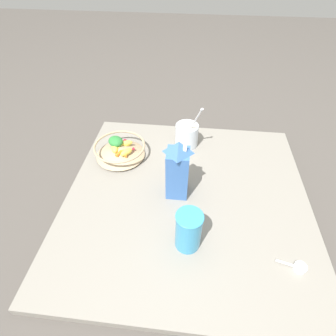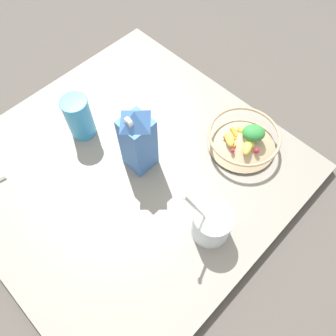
{
  "view_description": "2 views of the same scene",
  "coord_description": "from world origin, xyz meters",
  "px_view_note": "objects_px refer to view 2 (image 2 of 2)",
  "views": [
    {
      "loc": [
        -0.7,
        -0.0,
        0.85
      ],
      "look_at": [
        0.11,
        0.09,
        0.08
      ],
      "focal_mm": 28.0,
      "sensor_mm": 36.0,
      "label": 1
    },
    {
      "loc": [
        0.47,
        -0.29,
        0.97
      ],
      "look_at": [
        0.12,
        0.06,
        0.1
      ],
      "focal_mm": 35.0,
      "sensor_mm": 36.0,
      "label": 2
    }
  ],
  "objects_px": {
    "drinking_cup": "(79,117)",
    "milk_carton": "(138,139)",
    "fruit_bowl": "(243,139)",
    "yogurt_tub": "(212,223)"
  },
  "relations": [
    {
      "from": "milk_carton",
      "to": "drinking_cup",
      "type": "distance_m",
      "value": 0.24
    },
    {
      "from": "fruit_bowl",
      "to": "yogurt_tub",
      "type": "distance_m",
      "value": 0.33
    },
    {
      "from": "milk_carton",
      "to": "fruit_bowl",
      "type": "bearing_deg",
      "value": 55.32
    },
    {
      "from": "milk_carton",
      "to": "yogurt_tub",
      "type": "distance_m",
      "value": 0.33
    },
    {
      "from": "fruit_bowl",
      "to": "yogurt_tub",
      "type": "bearing_deg",
      "value": -68.2
    },
    {
      "from": "yogurt_tub",
      "to": "drinking_cup",
      "type": "bearing_deg",
      "value": -176.16
    },
    {
      "from": "drinking_cup",
      "to": "milk_carton",
      "type": "bearing_deg",
      "value": 13.59
    },
    {
      "from": "milk_carton",
      "to": "drinking_cup",
      "type": "height_order",
      "value": "milk_carton"
    },
    {
      "from": "milk_carton",
      "to": "yogurt_tub",
      "type": "xyz_separation_m",
      "value": [
        0.32,
        -0.02,
        -0.07
      ]
    },
    {
      "from": "fruit_bowl",
      "to": "milk_carton",
      "type": "xyz_separation_m",
      "value": [
        -0.2,
        -0.28,
        0.09
      ]
    }
  ]
}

